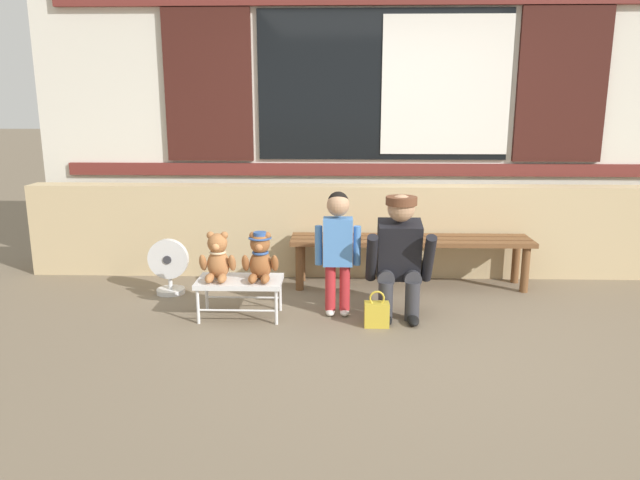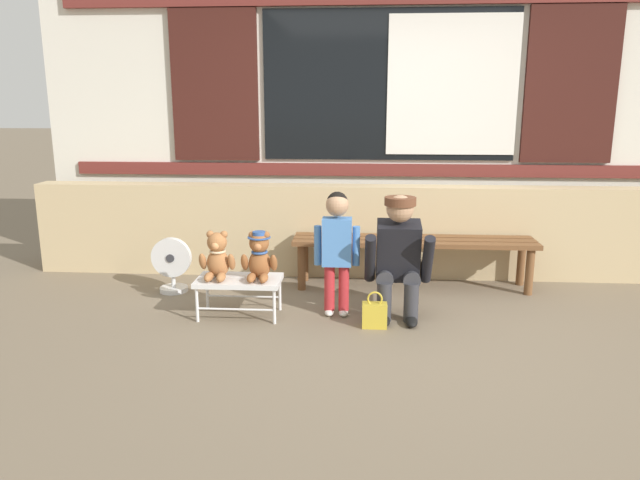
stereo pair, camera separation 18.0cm
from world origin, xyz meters
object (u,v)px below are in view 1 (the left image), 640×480
object	(u,v)px
child_standing	(338,240)
handbag_on_ground	(377,314)
small_display_bench	(240,283)
floor_fan	(169,267)
teddy_bear_with_hat	(260,257)
adult_crouching	(400,256)
teddy_bear_plain	(218,258)
wooden_bench_long	(410,245)

from	to	relation	value
child_standing	handbag_on_ground	xyz separation A→B (m)	(0.29, -0.24, -0.50)
small_display_bench	handbag_on_ground	size ratio (longest dim) A/B	2.35
small_display_bench	floor_fan	xyz separation A→B (m)	(-0.69, 0.54, -0.03)
small_display_bench	floor_fan	size ratio (longest dim) A/B	1.33
teddy_bear_with_hat	small_display_bench	bearing A→B (deg)	-179.23
teddy_bear_with_hat	adult_crouching	bearing A→B (deg)	2.56
teddy_bear_plain	child_standing	bearing A→B (deg)	4.65
adult_crouching	floor_fan	world-z (taller)	adult_crouching
adult_crouching	handbag_on_ground	bearing A→B (deg)	-130.61
teddy_bear_with_hat	handbag_on_ground	xyz separation A→B (m)	(0.87, -0.17, -0.38)
teddy_bear_plain	child_standing	xyz separation A→B (m)	(0.90, 0.07, 0.13)
small_display_bench	teddy_bear_with_hat	size ratio (longest dim) A/B	1.76
teddy_bear_with_hat	adult_crouching	size ratio (longest dim) A/B	0.38
wooden_bench_long	handbag_on_ground	distance (m)	1.08
wooden_bench_long	small_display_bench	xyz separation A→B (m)	(-1.38, -0.82, -0.11)
wooden_bench_long	child_standing	xyz separation A→B (m)	(-0.64, -0.75, 0.22)
teddy_bear_with_hat	adult_crouching	xyz separation A→B (m)	(1.05, 0.05, 0.01)
teddy_bear_with_hat	floor_fan	distance (m)	1.03
wooden_bench_long	teddy_bear_plain	world-z (taller)	teddy_bear_plain
teddy_bear_plain	small_display_bench	bearing A→B (deg)	-0.51
adult_crouching	floor_fan	size ratio (longest dim) A/B	1.98
child_standing	adult_crouching	bearing A→B (deg)	-3.12
adult_crouching	teddy_bear_with_hat	bearing A→B (deg)	-177.44
wooden_bench_long	teddy_bear_with_hat	distance (m)	1.47
teddy_bear_plain	floor_fan	world-z (taller)	teddy_bear_plain
small_display_bench	floor_fan	distance (m)	0.88
wooden_bench_long	small_display_bench	distance (m)	1.61
teddy_bear_plain	adult_crouching	distance (m)	1.37
adult_crouching	wooden_bench_long	bearing A→B (deg)	77.69
small_display_bench	handbag_on_ground	xyz separation A→B (m)	(1.03, -0.16, -0.17)
teddy_bear_with_hat	floor_fan	world-z (taller)	teddy_bear_with_hat
small_display_bench	teddy_bear_with_hat	xyz separation A→B (m)	(0.16, 0.00, 0.21)
wooden_bench_long	adult_crouching	bearing A→B (deg)	-102.31
wooden_bench_long	adult_crouching	world-z (taller)	adult_crouching
child_standing	handbag_on_ground	size ratio (longest dim) A/B	3.52
wooden_bench_long	teddy_bear_plain	xyz separation A→B (m)	(-1.54, -0.82, 0.09)
floor_fan	small_display_bench	bearing A→B (deg)	-37.98
wooden_bench_long	child_standing	size ratio (longest dim) A/B	2.19
small_display_bench	adult_crouching	world-z (taller)	adult_crouching
teddy_bear_with_hat	adult_crouching	distance (m)	1.05
small_display_bench	child_standing	world-z (taller)	child_standing
wooden_bench_long	floor_fan	distance (m)	2.09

